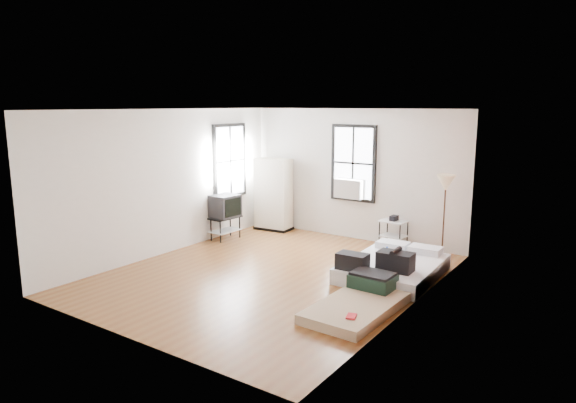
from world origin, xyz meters
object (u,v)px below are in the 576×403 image
Objects in this scene: side_table at (394,226)px; floor_lamp at (446,187)px; mattress_bare at (361,300)px; tv_stand at (225,208)px; wardrobe at (274,195)px; mattress_main at (392,266)px.

side_table is 0.43× the size of floor_lamp.
tv_stand is (-4.15, 1.80, 0.58)m from mattress_bare.
wardrobe reaches higher than mattress_bare.
tv_stand is (-0.33, -1.32, -0.13)m from wardrobe.
wardrobe is at bearing 80.82° from tv_stand.
wardrobe is 1.05× the size of floor_lamp.
tv_stand is (-3.28, -1.39, 0.24)m from side_table.
mattress_main is 1.99m from floor_lamp.
floor_lamp reaches higher than side_table.
wardrobe is 4.02m from floor_lamp.
mattress_bare is 4.98m from wardrobe.
floor_lamp reaches higher than mattress_bare.
wardrobe is 2.98m from side_table.
wardrobe is 2.45× the size of side_table.
wardrobe reaches higher than side_table.
mattress_main is 1.25× the size of floor_lamp.
floor_lamp is (0.16, 3.12, 1.24)m from mattress_bare.
tv_stand is at bearing -163.00° from floor_lamp.
wardrobe is (-3.63, 1.56, 0.66)m from mattress_main.
mattress_bare is at bearing -18.62° from tv_stand.
floor_lamp is 1.63× the size of tv_stand.
mattress_bare is (0.19, -1.56, -0.06)m from mattress_main.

